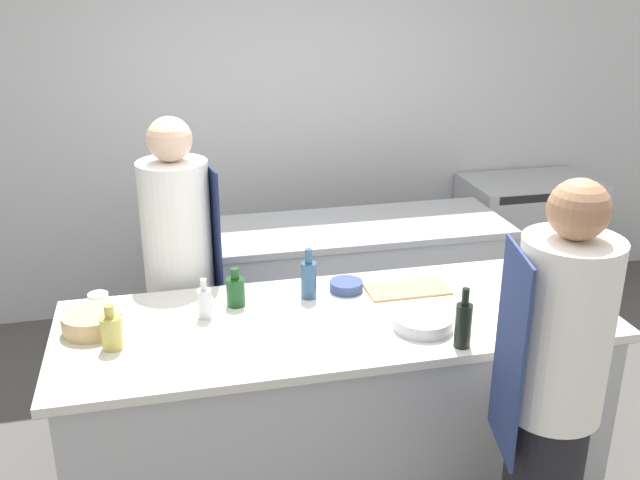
{
  "coord_description": "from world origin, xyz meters",
  "views": [
    {
      "loc": [
        -0.74,
        -2.85,
        2.41
      ],
      "look_at": [
        0.0,
        0.35,
        1.14
      ],
      "focal_mm": 40.0,
      "sensor_mm": 36.0,
      "label": 1
    }
  ],
  "objects_px": {
    "bottle_water": "(309,278)",
    "bowl_ceramic_blue": "(346,286)",
    "bottle_sauce": "(560,293)",
    "bottle_wine": "(205,302)",
    "bowl_prep_small": "(92,322)",
    "bowl_mixing_large": "(423,322)",
    "cup": "(99,302)",
    "bottle_cooking_oil": "(111,331)",
    "bottle_olive_oil": "(236,291)",
    "chef_at_stove": "(181,275)",
    "chef_at_prep_near": "(552,395)",
    "bottle_vinegar": "(463,324)",
    "oven_range": "(526,237)"
  },
  "relations": [
    {
      "from": "bottle_wine",
      "to": "bowl_mixing_large",
      "type": "xyz_separation_m",
      "value": [
        0.94,
        -0.33,
        -0.05
      ]
    },
    {
      "from": "chef_at_prep_near",
      "to": "bottle_sauce",
      "type": "bearing_deg",
      "value": -19.73
    },
    {
      "from": "chef_at_stove",
      "to": "bowl_prep_small",
      "type": "height_order",
      "value": "chef_at_stove"
    },
    {
      "from": "bottle_sauce",
      "to": "bottle_water",
      "type": "relative_size",
      "value": 1.02
    },
    {
      "from": "chef_at_stove",
      "to": "bottle_vinegar",
      "type": "distance_m",
      "value": 1.58
    },
    {
      "from": "bowl_mixing_large",
      "to": "bowl_prep_small",
      "type": "distance_m",
      "value": 1.47
    },
    {
      "from": "chef_at_prep_near",
      "to": "bottle_olive_oil",
      "type": "height_order",
      "value": "chef_at_prep_near"
    },
    {
      "from": "oven_range",
      "to": "bottle_wine",
      "type": "xyz_separation_m",
      "value": [
        -2.55,
        -1.63,
        0.51
      ]
    },
    {
      "from": "bottle_cooking_oil",
      "to": "bottle_olive_oil",
      "type": "bearing_deg",
      "value": 27.37
    },
    {
      "from": "bowl_prep_small",
      "to": "bottle_wine",
      "type": "bearing_deg",
      "value": 1.76
    },
    {
      "from": "bottle_sauce",
      "to": "bowl_ceramic_blue",
      "type": "height_order",
      "value": "bottle_sauce"
    },
    {
      "from": "chef_at_prep_near",
      "to": "bowl_mixing_large",
      "type": "xyz_separation_m",
      "value": [
        -0.31,
        0.59,
        0.05
      ]
    },
    {
      "from": "bottle_water",
      "to": "bottle_wine",
      "type": "bearing_deg",
      "value": -169.02
    },
    {
      "from": "bowl_ceramic_blue",
      "to": "bottle_olive_oil",
      "type": "bearing_deg",
      "value": -176.28
    },
    {
      "from": "bottle_olive_oil",
      "to": "bottle_vinegar",
      "type": "bearing_deg",
      "value": -34.49
    },
    {
      "from": "bottle_olive_oil",
      "to": "bowl_prep_small",
      "type": "height_order",
      "value": "bottle_olive_oil"
    },
    {
      "from": "chef_at_prep_near",
      "to": "bottle_sauce",
      "type": "relative_size",
      "value": 6.69
    },
    {
      "from": "bottle_wine",
      "to": "bowl_prep_small",
      "type": "bearing_deg",
      "value": -178.24
    },
    {
      "from": "bottle_olive_oil",
      "to": "bowl_prep_small",
      "type": "bearing_deg",
      "value": -170.41
    },
    {
      "from": "chef_at_stove",
      "to": "bottle_cooking_oil",
      "type": "relative_size",
      "value": 8.53
    },
    {
      "from": "chef_at_stove",
      "to": "bowl_ceramic_blue",
      "type": "height_order",
      "value": "chef_at_stove"
    },
    {
      "from": "chef_at_stove",
      "to": "cup",
      "type": "bearing_deg",
      "value": -54.96
    },
    {
      "from": "oven_range",
      "to": "cup",
      "type": "relative_size",
      "value": 10.29
    },
    {
      "from": "chef_at_prep_near",
      "to": "bottle_sauce",
      "type": "distance_m",
      "value": 0.7
    },
    {
      "from": "bowl_prep_small",
      "to": "bowl_ceramic_blue",
      "type": "bearing_deg",
      "value": 6.9
    },
    {
      "from": "bottle_vinegar",
      "to": "bottle_wine",
      "type": "distance_m",
      "value": 1.17
    },
    {
      "from": "chef_at_stove",
      "to": "bowl_prep_small",
      "type": "bearing_deg",
      "value": -44.52
    },
    {
      "from": "chef_at_stove",
      "to": "bowl_prep_small",
      "type": "xyz_separation_m",
      "value": [
        -0.41,
        -0.59,
        0.07
      ]
    },
    {
      "from": "bowl_ceramic_blue",
      "to": "bottle_cooking_oil",
      "type": "bearing_deg",
      "value": -163.72
    },
    {
      "from": "bottle_wine",
      "to": "bowl_ceramic_blue",
      "type": "relative_size",
      "value": 1.16
    },
    {
      "from": "bottle_olive_oil",
      "to": "bowl_mixing_large",
      "type": "relative_size",
      "value": 0.72
    },
    {
      "from": "bottle_wine",
      "to": "cup",
      "type": "bearing_deg",
      "value": 158.97
    },
    {
      "from": "chef_at_stove",
      "to": "bowl_ceramic_blue",
      "type": "distance_m",
      "value": 0.92
    },
    {
      "from": "bowl_prep_small",
      "to": "bowl_ceramic_blue",
      "type": "height_order",
      "value": "bowl_prep_small"
    },
    {
      "from": "bottle_wine",
      "to": "bowl_prep_small",
      "type": "distance_m",
      "value": 0.5
    },
    {
      "from": "bottle_water",
      "to": "chef_at_prep_near",
      "type": "bearing_deg",
      "value": -53.99
    },
    {
      "from": "bowl_mixing_large",
      "to": "cup",
      "type": "distance_m",
      "value": 1.51
    },
    {
      "from": "bottle_olive_oil",
      "to": "bottle_water",
      "type": "relative_size",
      "value": 0.75
    },
    {
      "from": "bottle_sauce",
      "to": "bowl_mixing_large",
      "type": "xyz_separation_m",
      "value": [
        -0.67,
        -0.0,
        -0.07
      ]
    },
    {
      "from": "chef_at_stove",
      "to": "bottle_wine",
      "type": "distance_m",
      "value": 0.59
    },
    {
      "from": "bottle_wine",
      "to": "cup",
      "type": "distance_m",
      "value": 0.52
    },
    {
      "from": "bottle_water",
      "to": "bowl_mixing_large",
      "type": "relative_size",
      "value": 0.95
    },
    {
      "from": "chef_at_prep_near",
      "to": "bottle_vinegar",
      "type": "relative_size",
      "value": 6.38
    },
    {
      "from": "chef_at_prep_near",
      "to": "cup",
      "type": "relative_size",
      "value": 18.38
    },
    {
      "from": "bottle_water",
      "to": "bowl_ceramic_blue",
      "type": "height_order",
      "value": "bottle_water"
    },
    {
      "from": "bottle_sauce",
      "to": "bowl_ceramic_blue",
      "type": "relative_size",
      "value": 1.56
    },
    {
      "from": "cup",
      "to": "bottle_cooking_oil",
      "type": "bearing_deg",
      "value": -78.72
    },
    {
      "from": "bowl_ceramic_blue",
      "to": "bottle_sauce",
      "type": "bearing_deg",
      "value": -26.8
    },
    {
      "from": "chef_at_prep_near",
      "to": "chef_at_stove",
      "type": "relative_size",
      "value": 1.01
    },
    {
      "from": "bowl_mixing_large",
      "to": "bottle_sauce",
      "type": "bearing_deg",
      "value": 0.1
    }
  ]
}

